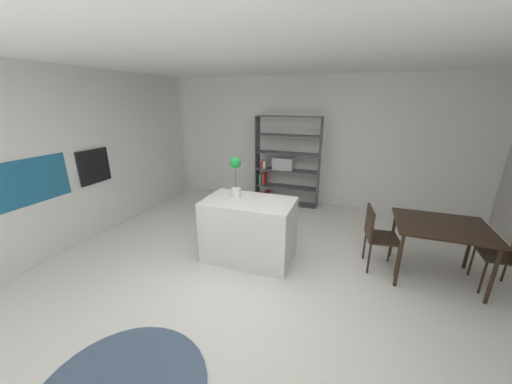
# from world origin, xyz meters

# --- Properties ---
(ground_plane) EXTENTS (10.24, 10.24, 0.00)m
(ground_plane) POSITION_xyz_m (0.00, 0.00, 0.00)
(ground_plane) COLOR silver
(ceiling_slab) EXTENTS (7.43, 6.47, 0.06)m
(ceiling_slab) POSITION_xyz_m (0.00, 0.00, 2.78)
(ceiling_slab) COLOR white
(ceiling_slab) RESTS_ON ground_plane
(back_partition) EXTENTS (7.43, 0.06, 2.75)m
(back_partition) POSITION_xyz_m (0.00, 3.21, 1.37)
(back_partition) COLOR white
(back_partition) RESTS_ON ground_plane
(tall_cabinet_run_left) EXTENTS (0.63, 5.84, 2.75)m
(tall_cabinet_run_left) POSITION_xyz_m (-3.34, 0.00, 1.37)
(tall_cabinet_run_left) COLOR silver
(tall_cabinet_run_left) RESTS_ON ground_plane
(cabinet_niche_splashback) EXTENTS (0.01, 1.24, 0.62)m
(cabinet_niche_splashback) POSITION_xyz_m (-3.02, -0.71, 1.20)
(cabinet_niche_splashback) COLOR #1E6084
(cabinet_niche_splashback) RESTS_ON ground_plane
(built_in_oven) EXTENTS (0.06, 0.57, 0.56)m
(built_in_oven) POSITION_xyz_m (-3.01, 0.37, 1.20)
(built_in_oven) COLOR black
(built_in_oven) RESTS_ON ground_plane
(kitchen_island) EXTENTS (1.27, 0.76, 0.91)m
(kitchen_island) POSITION_xyz_m (-0.26, 0.44, 0.45)
(kitchen_island) COLOR silver
(kitchen_island) RESTS_ON ground_plane
(potted_plant_on_island) EXTENTS (0.16, 0.16, 0.59)m
(potted_plant_on_island) POSITION_xyz_m (-0.49, 0.53, 1.26)
(potted_plant_on_island) COLOR white
(potted_plant_on_island) RESTS_ON kitchen_island
(open_bookshelf) EXTENTS (1.40, 0.30, 1.94)m
(open_bookshelf) POSITION_xyz_m (-0.39, 2.87, 0.88)
(open_bookshelf) COLOR #4C4C51
(open_bookshelf) RESTS_ON ground_plane
(dining_table) EXTENTS (1.08, 0.88, 0.76)m
(dining_table) POSITION_xyz_m (2.21, 0.82, 0.68)
(dining_table) COLOR black
(dining_table) RESTS_ON ground_plane
(dining_chair_window_side) EXTENTS (0.43, 0.45, 0.92)m
(dining_chair_window_side) POSITION_xyz_m (2.97, 0.82, 0.55)
(dining_chair_window_side) COLOR black
(dining_chair_window_side) RESTS_ON ground_plane
(dining_chair_island_side) EXTENTS (0.46, 0.49, 0.88)m
(dining_chair_island_side) POSITION_xyz_m (1.46, 0.81, 0.53)
(dining_chair_island_side) COLOR black
(dining_chair_island_side) RESTS_ON ground_plane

